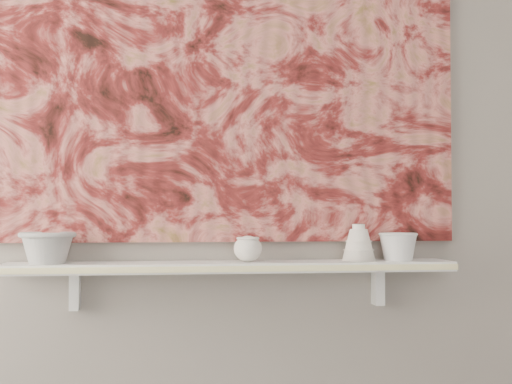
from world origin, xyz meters
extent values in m
plane|color=gray|center=(0.00, 1.60, 1.35)|extent=(3.60, 0.00, 3.60)
cube|color=silver|center=(0.00, 1.51, 0.92)|extent=(1.40, 0.18, 0.03)
cube|color=beige|center=(0.00, 1.41, 0.92)|extent=(1.40, 0.01, 0.02)
cube|color=silver|center=(-0.49, 1.57, 0.84)|extent=(0.03, 0.06, 0.12)
cube|color=silver|center=(0.49, 1.57, 0.84)|extent=(0.03, 0.06, 0.12)
cube|color=maroon|center=(0.00, 1.59, 1.54)|extent=(1.50, 0.02, 1.10)
cube|color=black|center=(0.45, 1.57, 1.23)|extent=(0.09, 0.00, 0.08)
camera|label=1|loc=(-0.22, -0.72, 1.08)|focal=50.00mm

